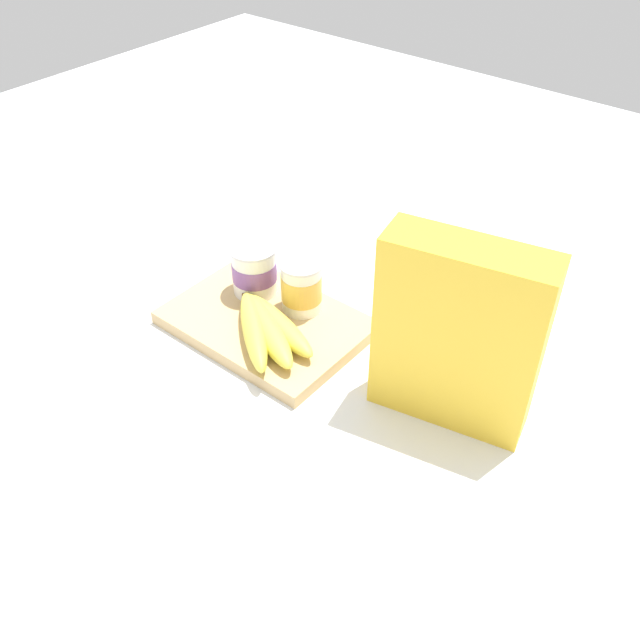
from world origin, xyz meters
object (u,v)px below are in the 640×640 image
object	(u,v)px
cereal_box	(458,335)
yogurt_cup_front	(254,269)
banana_bunch	(265,328)
cutting_board	(266,323)
yogurt_cup_back	(302,286)

from	to	relation	value
cereal_box	yogurt_cup_front	distance (m)	0.37
banana_bunch	cutting_board	bearing A→B (deg)	133.00
yogurt_cup_front	banana_bunch	distance (m)	0.12
cutting_board	yogurt_cup_back	bearing A→B (deg)	62.08
cutting_board	yogurt_cup_front	xyz separation A→B (m)	(-0.06, 0.04, 0.05)
cutting_board	cereal_box	distance (m)	0.33
cutting_board	yogurt_cup_front	world-z (taller)	yogurt_cup_front
cutting_board	cereal_box	bearing A→B (deg)	5.12
cereal_box	banana_bunch	bearing A→B (deg)	-179.70
cutting_board	cereal_box	size ratio (longest dim) A/B	1.12
cereal_box	banana_bunch	world-z (taller)	cereal_box
yogurt_cup_back	banana_bunch	world-z (taller)	yogurt_cup_back
cereal_box	yogurt_cup_back	size ratio (longest dim) A/B	3.10
banana_bunch	yogurt_cup_front	bearing A→B (deg)	140.59
cereal_box	yogurt_cup_back	xyz separation A→B (m)	(-0.28, 0.03, -0.07)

